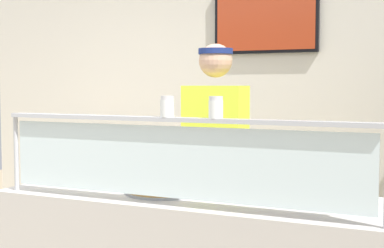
% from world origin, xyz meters
% --- Properties ---
extents(shop_rear_unit, '(6.44, 0.13, 2.70)m').
position_xyz_m(shop_rear_unit, '(1.02, 2.38, 1.36)').
color(shop_rear_unit, silver).
rests_on(shop_rear_unit, ground).
extents(sneeze_guard, '(1.86, 0.06, 0.41)m').
position_xyz_m(sneeze_guard, '(1.02, 0.06, 1.21)').
color(sneeze_guard, '#B2B5BC').
rests_on(sneeze_guard, serving_counter).
extents(pizza_tray, '(0.40, 0.40, 0.04)m').
position_xyz_m(pizza_tray, '(0.83, 0.33, 0.97)').
color(pizza_tray, '#9EA0A8').
rests_on(pizza_tray, serving_counter).
extents(pizza_server, '(0.09, 0.28, 0.01)m').
position_xyz_m(pizza_server, '(0.84, 0.31, 0.99)').
color(pizza_server, '#ADAFB7').
rests_on(pizza_server, pizza_tray).
extents(parmesan_shaker, '(0.06, 0.06, 0.10)m').
position_xyz_m(parmesan_shaker, '(0.99, 0.06, 1.40)').
color(parmesan_shaker, white).
rests_on(parmesan_shaker, sneeze_guard).
extents(pepper_flake_shaker, '(0.06, 0.06, 0.10)m').
position_xyz_m(pepper_flake_shaker, '(1.23, 0.06, 1.40)').
color(pepper_flake_shaker, white).
rests_on(pepper_flake_shaker, sneeze_guard).
extents(worker_figure, '(0.41, 0.50, 1.76)m').
position_xyz_m(worker_figure, '(0.84, 1.02, 1.01)').
color(worker_figure, '#23232D').
rests_on(worker_figure, ground).
extents(prep_shelf, '(0.70, 0.55, 0.90)m').
position_xyz_m(prep_shelf, '(-0.71, 1.90, 0.45)').
color(prep_shelf, '#B7BABF').
rests_on(prep_shelf, ground).
extents(pizza_box_stack, '(0.48, 0.46, 0.14)m').
position_xyz_m(pizza_box_stack, '(-0.71, 1.90, 0.97)').
color(pizza_box_stack, tan).
rests_on(pizza_box_stack, prep_shelf).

